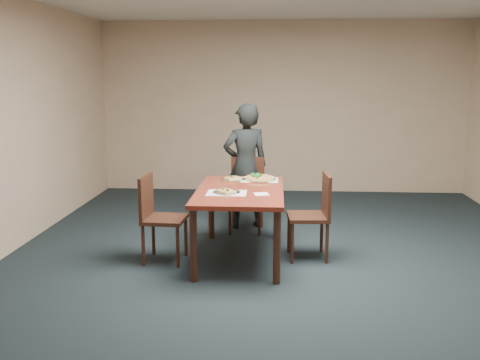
# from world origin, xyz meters

# --- Properties ---
(ground) EXTENTS (8.00, 8.00, 0.00)m
(ground) POSITION_xyz_m (0.00, 0.00, 0.00)
(ground) COLOR black
(ground) RESTS_ON ground
(room_shell) EXTENTS (8.00, 8.00, 8.00)m
(room_shell) POSITION_xyz_m (0.00, 0.00, 1.74)
(room_shell) COLOR #C7A98A
(room_shell) RESTS_ON ground
(dining_table) EXTENTS (0.90, 1.50, 0.75)m
(dining_table) POSITION_xyz_m (-0.47, 0.53, 0.66)
(dining_table) COLOR maroon
(dining_table) RESTS_ON ground
(chair_far) EXTENTS (0.44, 0.44, 0.91)m
(chair_far) POSITION_xyz_m (-0.46, 1.63, 0.52)
(chair_far) COLOR black
(chair_far) RESTS_ON ground
(chair_left) EXTENTS (0.44, 0.44, 0.91)m
(chair_left) POSITION_xyz_m (-1.33, 0.40, 0.52)
(chair_left) COLOR black
(chair_left) RESTS_ON ground
(chair_right) EXTENTS (0.45, 0.45, 0.91)m
(chair_right) POSITION_xyz_m (0.32, 0.60, 0.52)
(chair_right) COLOR black
(chair_right) RESTS_ON ground
(diner) EXTENTS (0.67, 0.54, 1.58)m
(diner) POSITION_xyz_m (-0.48, 1.74, 0.79)
(diner) COLOR black
(diner) RESTS_ON ground
(placemat_main) EXTENTS (0.42, 0.32, 0.00)m
(placemat_main) POSITION_xyz_m (-0.28, 1.06, 0.75)
(placemat_main) COLOR white
(placemat_main) RESTS_ON dining_table
(placemat_near) EXTENTS (0.40, 0.30, 0.00)m
(placemat_near) POSITION_xyz_m (-0.59, 0.35, 0.75)
(placemat_near) COLOR white
(placemat_near) RESTS_ON dining_table
(pizza_pan) EXTENTS (0.37, 0.37, 0.07)m
(pizza_pan) POSITION_xyz_m (-0.29, 1.06, 0.77)
(pizza_pan) COLOR silver
(pizza_pan) RESTS_ON dining_table
(slice_plate_near) EXTENTS (0.28, 0.28, 0.06)m
(slice_plate_near) POSITION_xyz_m (-0.60, 0.35, 0.76)
(slice_plate_near) COLOR silver
(slice_plate_near) RESTS_ON dining_table
(slice_plate_far) EXTENTS (0.28, 0.28, 0.06)m
(slice_plate_far) POSITION_xyz_m (-0.59, 1.06, 0.76)
(slice_plate_far) COLOR silver
(slice_plate_far) RESTS_ON dining_table
(napkin) EXTENTS (0.17, 0.17, 0.01)m
(napkin) POSITION_xyz_m (-0.24, 0.31, 0.75)
(napkin) COLOR white
(napkin) RESTS_ON dining_table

